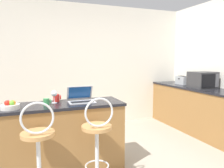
# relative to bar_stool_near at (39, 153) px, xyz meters

# --- Properties ---
(wall_back) EXTENTS (12.00, 0.06, 2.60)m
(wall_back) POSITION_rel_bar_stool_near_xyz_m (0.87, 2.33, 0.80)
(wall_back) COLOR silver
(wall_back) RESTS_ON ground_plane
(breakfast_bar) EXTENTS (1.55, 0.55, 0.90)m
(breakfast_bar) POSITION_rel_bar_stool_near_xyz_m (0.31, 0.50, -0.05)
(breakfast_bar) COLOR olive
(breakfast_bar) RESTS_ON ground_plane
(counter_right) EXTENTS (0.63, 2.93, 0.90)m
(counter_right) POSITION_rel_bar_stool_near_xyz_m (3.06, 0.85, -0.05)
(counter_right) COLOR olive
(counter_right) RESTS_ON ground_plane
(bar_stool_near) EXTENTS (0.40, 0.40, 1.05)m
(bar_stool_near) POSITION_rel_bar_stool_near_xyz_m (0.00, 0.00, 0.00)
(bar_stool_near) COLOR silver
(bar_stool_near) RESTS_ON ground_plane
(bar_stool_far) EXTENTS (0.40, 0.40, 1.05)m
(bar_stool_far) POSITION_rel_bar_stool_near_xyz_m (0.63, 0.00, 0.00)
(bar_stool_far) COLOR silver
(bar_stool_far) RESTS_ON ground_plane
(laptop) EXTENTS (0.34, 0.27, 0.20)m
(laptop) POSITION_rel_bar_stool_near_xyz_m (0.57, 0.53, 0.45)
(laptop) COLOR #B7BABF
(laptop) RESTS_ON breakfast_bar
(microwave) EXTENTS (0.44, 0.40, 0.31)m
(microwave) POSITION_rel_bar_stool_near_xyz_m (3.06, 1.02, 0.55)
(microwave) COLOR #2D2D30
(microwave) RESTS_ON counter_right
(toaster) EXTENTS (0.19, 0.29, 0.18)m
(toaster) POSITION_rel_bar_stool_near_xyz_m (3.09, 1.65, 0.49)
(toaster) COLOR #9EA3A8
(toaster) RESTS_ON counter_right
(mug_green) EXTENTS (0.09, 0.07, 0.09)m
(mug_green) POSITION_rel_bar_stool_near_xyz_m (0.13, 0.45, 0.44)
(mug_green) COLOR #338447
(mug_green) RESTS_ON breakfast_bar
(mug_red) EXTENTS (0.10, 0.08, 0.09)m
(mug_red) POSITION_rel_bar_stool_near_xyz_m (0.27, 0.67, 0.45)
(mug_red) COLOR red
(mug_red) RESTS_ON breakfast_bar
(fruit_bowl) EXTENTS (0.21, 0.21, 0.11)m
(fruit_bowl) POSITION_rel_bar_stool_near_xyz_m (-0.27, 0.39, 0.44)
(fruit_bowl) COLOR silver
(fruit_bowl) RESTS_ON breakfast_bar
(wine_glass_tall) EXTENTS (0.08, 0.08, 0.16)m
(wine_glass_tall) POSITION_rel_bar_stool_near_xyz_m (0.23, 0.57, 0.52)
(wine_glass_tall) COLOR silver
(wine_glass_tall) RESTS_ON breakfast_bar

